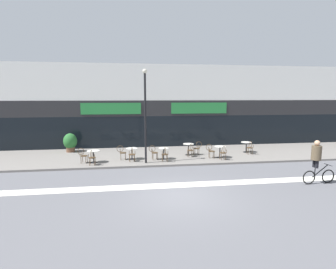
{
  "coord_description": "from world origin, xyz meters",
  "views": [
    {
      "loc": [
        -1.87,
        -10.07,
        4.05
      ],
      "look_at": [
        0.46,
        6.74,
        1.56
      ],
      "focal_mm": 28.0,
      "sensor_mm": 36.0,
      "label": 1
    }
  ],
  "objects": [
    {
      "name": "lamp_post",
      "position": [
        -1.09,
        5.1,
        3.25
      ],
      "size": [
        0.26,
        0.26,
        5.45
      ],
      "color": "black",
      "rests_on": "sidewalk_slab"
    },
    {
      "name": "storefront_facade",
      "position": [
        0.0,
        11.97,
        3.21
      ],
      "size": [
        40.0,
        4.06,
        6.45
      ],
      "color": "silver",
      "rests_on": "ground"
    },
    {
      "name": "sidewalk_slab",
      "position": [
        0.0,
        7.25,
        0.06
      ],
      "size": [
        40.0,
        5.5,
        0.12
      ],
      "primitive_type": "cube",
      "color": "slate",
      "rests_on": "ground"
    },
    {
      "name": "cafe_chair_0_near",
      "position": [
        -4.17,
        4.96,
        0.64
      ],
      "size": [
        0.42,
        0.59,
        0.9
      ],
      "rotation": [
        0.0,
        0.0,
        1.51
      ],
      "color": "#4C3823",
      "rests_on": "sidewalk_slab"
    },
    {
      "name": "bistro_table_1",
      "position": [
        -1.91,
        6.11,
        0.63
      ],
      "size": [
        0.72,
        0.72,
        0.71
      ],
      "color": "black",
      "rests_on": "sidewalk_slab"
    },
    {
      "name": "cafe_chair_0_side",
      "position": [
        -4.79,
        5.59,
        0.64
      ],
      "size": [
        0.6,
        0.45,
        0.9
      ],
      "rotation": [
        0.0,
        0.0,
        -0.14
      ],
      "color": "#4C3823",
      "rests_on": "sidewalk_slab"
    },
    {
      "name": "cyclist_0",
      "position": [
        6.53,
        0.61,
        1.21
      ],
      "size": [
        1.66,
        0.5,
        2.06
      ],
      "rotation": [
        0.0,
        0.0,
        0.05
      ],
      "color": "black",
      "rests_on": "ground"
    },
    {
      "name": "cafe_chair_3_side",
      "position": [
        2.49,
        6.83,
        0.64
      ],
      "size": [
        0.58,
        0.41,
        0.9
      ],
      "rotation": [
        0.0,
        0.0,
        3.17
      ],
      "color": "#4C3823",
      "rests_on": "sidewalk_slab"
    },
    {
      "name": "ground_plane",
      "position": [
        0.0,
        0.0,
        0.0
      ],
      "size": [
        120.0,
        120.0,
        0.0
      ],
      "primitive_type": "plane",
      "color": "#5B5B60"
    },
    {
      "name": "bistro_table_5",
      "position": [
        6.08,
        7.11,
        0.64
      ],
      "size": [
        0.74,
        0.74,
        0.73
      ],
      "color": "black",
      "rests_on": "sidewalk_slab"
    },
    {
      "name": "cafe_chair_4_near",
      "position": [
        3.7,
        5.17,
        0.64
      ],
      "size": [
        0.42,
        0.58,
        0.9
      ],
      "rotation": [
        0.0,
        0.0,
        1.62
      ],
      "color": "#4C3823",
      "rests_on": "sidewalk_slab"
    },
    {
      "name": "bistro_table_3",
      "position": [
        1.86,
        6.83,
        0.67
      ],
      "size": [
        0.72,
        0.72,
        0.77
      ],
      "color": "black",
      "rests_on": "sidewalk_slab"
    },
    {
      "name": "cafe_chair_3_near",
      "position": [
        1.87,
        6.2,
        0.64
      ],
      "size": [
        0.45,
        0.6,
        0.9
      ],
      "rotation": [
        0.0,
        0.0,
        1.71
      ],
      "color": "#4C3823",
      "rests_on": "sidewalk_slab"
    },
    {
      "name": "cafe_chair_1_near",
      "position": [
        -1.9,
        5.49,
        0.64
      ],
      "size": [
        0.44,
        0.59,
        0.9
      ],
      "rotation": [
        0.0,
        0.0,
        1.67
      ],
      "color": "#4C3823",
      "rests_on": "sidewalk_slab"
    },
    {
      "name": "bistro_table_2",
      "position": [
        0.06,
        5.86,
        0.63
      ],
      "size": [
        0.64,
        0.64,
        0.72
      ],
      "color": "black",
      "rests_on": "sidewalk_slab"
    },
    {
      "name": "bistro_table_4",
      "position": [
        3.7,
        5.79,
        0.65
      ],
      "size": [
        0.72,
        0.72,
        0.74
      ],
      "color": "black",
      "rests_on": "sidewalk_slab"
    },
    {
      "name": "cafe_chair_4_side",
      "position": [
        3.07,
        5.8,
        0.64
      ],
      "size": [
        0.59,
        0.43,
        0.9
      ],
      "rotation": [
        0.0,
        0.0,
        -0.09
      ],
      "color": "#4C3823",
      "rests_on": "sidewalk_slab"
    },
    {
      "name": "bike_lane_stripe",
      "position": [
        0.0,
        1.31,
        0.0
      ],
      "size": [
        36.0,
        0.7,
        0.01
      ],
      "primitive_type": "cube",
      "color": "silver",
      "rests_on": "ground"
    },
    {
      "name": "cafe_chair_5_near",
      "position": [
        6.07,
        6.48,
        0.64
      ],
      "size": [
        0.44,
        0.59,
        0.9
      ],
      "rotation": [
        0.0,
        0.0,
        1.47
      ],
      "color": "#4C3823",
      "rests_on": "sidewalk_slab"
    },
    {
      "name": "bistro_table_0",
      "position": [
        -4.17,
        5.58,
        0.65
      ],
      "size": [
        0.75,
        0.75,
        0.73
      ],
      "color": "black",
      "rests_on": "sidewalk_slab"
    },
    {
      "name": "cafe_chair_1_side",
      "position": [
        -2.53,
        6.11,
        0.64
      ],
      "size": [
        0.59,
        0.42,
        0.9
      ],
      "rotation": [
        0.0,
        0.0,
        0.06
      ],
      "color": "#4C3823",
      "rests_on": "sidewalk_slab"
    },
    {
      "name": "cafe_chair_2_near",
      "position": [
        0.07,
        5.24,
        0.64
      ],
      "size": [
        0.41,
        0.58,
        0.9
      ],
      "rotation": [
        0.0,
        0.0,
        1.59
      ],
      "color": "#4C3823",
      "rests_on": "sidewalk_slab"
    },
    {
      "name": "planter_pot",
      "position": [
        -6.23,
        8.98,
        0.82
      ],
      "size": [
        0.93,
        0.93,
        1.32
      ],
      "color": "brown",
      "rests_on": "sidewalk_slab"
    },
    {
      "name": "cafe_chair_2_side",
      "position": [
        -0.56,
        5.86,
        0.64
      ],
      "size": [
        0.59,
        0.44,
        0.9
      ],
      "rotation": [
        0.0,
        0.0,
        0.1
      ],
      "color": "#4C3823",
      "rests_on": "sidewalk_slab"
    }
  ]
}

